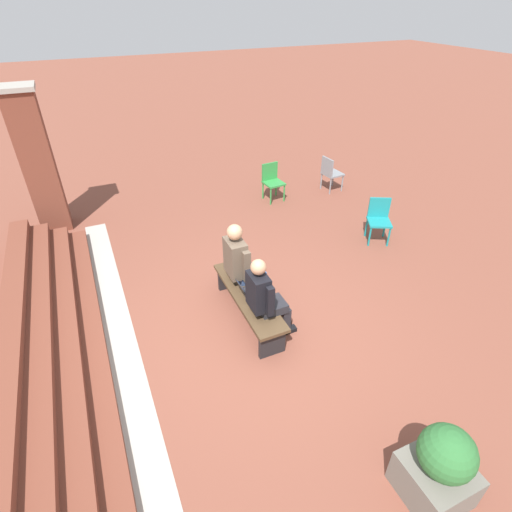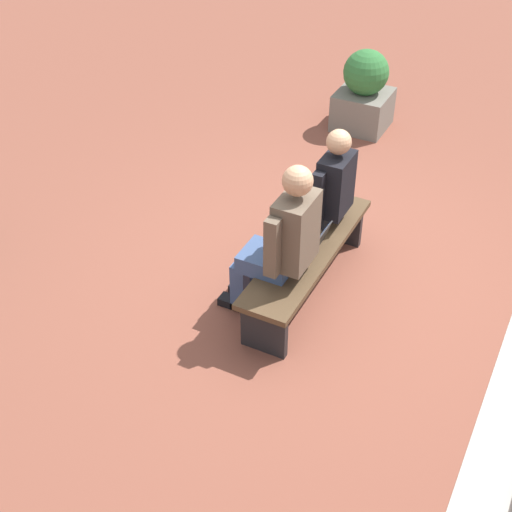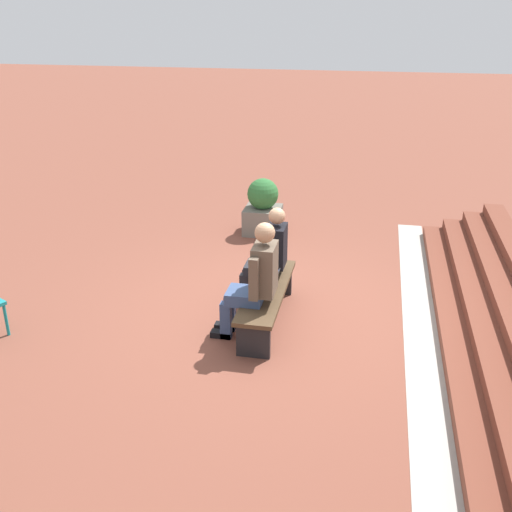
{
  "view_description": "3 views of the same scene",
  "coord_description": "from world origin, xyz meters",
  "px_view_note": "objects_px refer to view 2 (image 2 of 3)",
  "views": [
    {
      "loc": [
        -3.85,
        1.62,
        4.14
      ],
      "look_at": [
        0.42,
        -0.29,
        1.0
      ],
      "focal_mm": 28.0,
      "sensor_mm": 36.0,
      "label": 1
    },
    {
      "loc": [
        4.64,
        1.62,
        3.94
      ],
      "look_at": [
        0.86,
        -0.31,
        0.68
      ],
      "focal_mm": 50.0,
      "sensor_mm": 36.0,
      "label": 2
    },
    {
      "loc": [
        6.63,
        1.04,
        3.59
      ],
      "look_at": [
        -0.15,
        -0.34,
        0.67
      ],
      "focal_mm": 42.0,
      "sensor_mm": 36.0,
      "label": 3
    }
  ],
  "objects_px": {
    "bench": "(307,257)",
    "laptop": "(310,243)",
    "person_adult": "(282,240)",
    "planter": "(364,92)",
    "person_student": "(323,193)"
  },
  "relations": [
    {
      "from": "laptop",
      "to": "bench",
      "type": "bearing_deg",
      "value": -68.98
    },
    {
      "from": "person_student",
      "to": "planter",
      "type": "xyz_separation_m",
      "value": [
        -2.61,
        -0.57,
        -0.27
      ]
    },
    {
      "from": "person_adult",
      "to": "laptop",
      "type": "xyz_separation_m",
      "value": [
        -0.37,
        0.08,
        -0.25
      ]
    },
    {
      "from": "person_adult",
      "to": "laptop",
      "type": "bearing_deg",
      "value": 167.35
    },
    {
      "from": "laptop",
      "to": "planter",
      "type": "distance_m",
      "value": 3.11
    },
    {
      "from": "bench",
      "to": "planter",
      "type": "height_order",
      "value": "planter"
    },
    {
      "from": "bench",
      "to": "planter",
      "type": "xyz_separation_m",
      "value": [
        -3.05,
        -0.63,
        0.08
      ]
    },
    {
      "from": "planter",
      "to": "bench",
      "type": "bearing_deg",
      "value": 11.74
    },
    {
      "from": "person_adult",
      "to": "laptop",
      "type": "height_order",
      "value": "person_adult"
    },
    {
      "from": "person_student",
      "to": "planter",
      "type": "height_order",
      "value": "person_student"
    },
    {
      "from": "bench",
      "to": "laptop",
      "type": "relative_size",
      "value": 5.62
    },
    {
      "from": "bench",
      "to": "planter",
      "type": "bearing_deg",
      "value": -168.26
    },
    {
      "from": "bench",
      "to": "person_adult",
      "type": "xyz_separation_m",
      "value": [
        0.37,
        -0.07,
        0.39
      ]
    },
    {
      "from": "bench",
      "to": "person_adult",
      "type": "distance_m",
      "value": 0.54
    },
    {
      "from": "person_adult",
      "to": "planter",
      "type": "relative_size",
      "value": 1.51
    }
  ]
}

